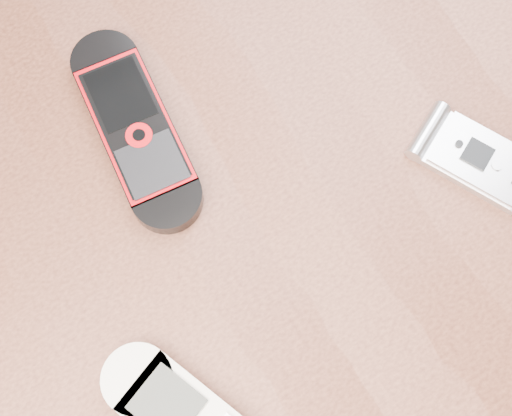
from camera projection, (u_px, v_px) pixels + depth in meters
name	position (u px, v px, depth m)	size (l,w,h in m)	color
ground	(254.00, 345.00, 1.22)	(4.00, 4.00, 0.00)	#472B19
table	(251.00, 252.00, 0.60)	(1.20, 0.80, 0.75)	black
nokia_black_red	(135.00, 128.00, 0.52)	(0.05, 0.17, 0.02)	black
motorola_razr	(478.00, 159.00, 0.51)	(0.05, 0.09, 0.01)	#BBBBC0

